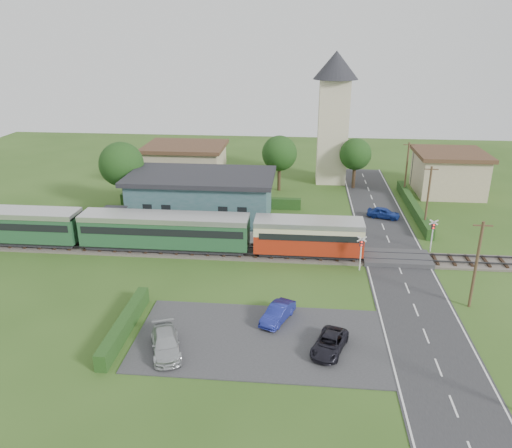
# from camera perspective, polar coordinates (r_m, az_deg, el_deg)

# --- Properties ---
(ground) EXTENTS (120.00, 120.00, 0.00)m
(ground) POSITION_cam_1_polar(r_m,az_deg,el_deg) (45.52, 3.63, -4.71)
(ground) COLOR #2D4C19
(railway_track) EXTENTS (76.00, 3.20, 0.49)m
(railway_track) POSITION_cam_1_polar(r_m,az_deg,el_deg) (47.29, 3.72, -3.54)
(railway_track) COLOR #4C443D
(railway_track) RESTS_ON ground
(road) EXTENTS (6.00, 70.00, 0.05)m
(road) POSITION_cam_1_polar(r_m,az_deg,el_deg) (46.38, 16.12, -5.02)
(road) COLOR #28282B
(road) RESTS_ON ground
(car_park) EXTENTS (17.00, 9.00, 0.08)m
(car_park) POSITION_cam_1_polar(r_m,az_deg,el_deg) (35.16, 0.40, -13.05)
(car_park) COLOR #333335
(car_park) RESTS_ON ground
(crossing_deck) EXTENTS (6.20, 3.40, 0.45)m
(crossing_deck) POSITION_cam_1_polar(r_m,az_deg,el_deg) (48.07, 15.74, -3.77)
(crossing_deck) COLOR #333335
(crossing_deck) RESTS_ON ground
(platform) EXTENTS (30.00, 3.00, 0.45)m
(platform) POSITION_cam_1_polar(r_m,az_deg,el_deg) (51.36, -7.38, -1.49)
(platform) COLOR gray
(platform) RESTS_ON ground
(equipment_hut) EXTENTS (2.30, 2.30, 2.55)m
(equipment_hut) POSITION_cam_1_polar(r_m,az_deg,el_deg) (53.12, -15.90, 0.39)
(equipment_hut) COLOR beige
(equipment_hut) RESTS_ON platform
(station_building) EXTENTS (16.00, 9.00, 5.30)m
(station_building) POSITION_cam_1_polar(r_m,az_deg,el_deg) (55.83, -6.22, 3.12)
(station_building) COLOR #2C5556
(station_building) RESTS_ON ground
(train) EXTENTS (43.20, 2.90, 3.40)m
(train) POSITION_cam_1_polar(r_m,az_deg,el_deg) (49.13, -13.94, -0.57)
(train) COLOR #232328
(train) RESTS_ON ground
(church_tower) EXTENTS (6.00, 6.00, 17.60)m
(church_tower) POSITION_cam_1_polar(r_m,az_deg,el_deg) (69.78, 8.89, 12.94)
(church_tower) COLOR beige
(church_tower) RESTS_ON ground
(house_west) EXTENTS (10.80, 8.80, 5.50)m
(house_west) POSITION_cam_1_polar(r_m,az_deg,el_deg) (70.01, -8.01, 6.81)
(house_west) COLOR tan
(house_west) RESTS_ON ground
(house_east) EXTENTS (8.80, 8.80, 5.50)m
(house_east) POSITION_cam_1_polar(r_m,az_deg,el_deg) (69.81, 21.14, 5.55)
(house_east) COLOR tan
(house_east) RESTS_ON ground
(hedge_carpark) EXTENTS (0.80, 9.00, 1.20)m
(hedge_carpark) POSITION_cam_1_polar(r_m,az_deg,el_deg) (36.78, -14.80, -11.12)
(hedge_carpark) COLOR #193814
(hedge_carpark) RESTS_ON ground
(hedge_roadside) EXTENTS (0.80, 18.00, 1.20)m
(hedge_roadside) POSITION_cam_1_polar(r_m,az_deg,el_deg) (61.56, 17.52, 1.91)
(hedge_roadside) COLOR #193814
(hedge_roadside) RESTS_ON ground
(hedge_station) EXTENTS (22.00, 0.80, 1.30)m
(hedge_station) POSITION_cam_1_polar(r_m,az_deg,el_deg) (60.66, -5.31, 2.59)
(hedge_station) COLOR #193814
(hedge_station) RESTS_ON ground
(tree_a) EXTENTS (5.20, 5.20, 8.00)m
(tree_a) POSITION_cam_1_polar(r_m,az_deg,el_deg) (60.62, -15.12, 6.59)
(tree_a) COLOR #332316
(tree_a) RESTS_ON ground
(tree_b) EXTENTS (4.60, 4.60, 7.34)m
(tree_b) POSITION_cam_1_polar(r_m,az_deg,el_deg) (65.75, 2.70, 8.06)
(tree_b) COLOR #332316
(tree_b) RESTS_ON ground
(tree_c) EXTENTS (4.20, 4.20, 6.78)m
(tree_c) POSITION_cam_1_polar(r_m,az_deg,el_deg) (68.07, 11.29, 7.81)
(tree_c) COLOR #332316
(tree_c) RESTS_ON ground
(utility_pole_b) EXTENTS (1.40, 0.22, 7.00)m
(utility_pole_b) POSITION_cam_1_polar(r_m,az_deg,el_deg) (40.73, 23.87, -4.20)
(utility_pole_b) COLOR #473321
(utility_pole_b) RESTS_ON ground
(utility_pole_c) EXTENTS (1.40, 0.22, 7.00)m
(utility_pole_c) POSITION_cam_1_polar(r_m,az_deg,el_deg) (55.09, 19.05, 2.84)
(utility_pole_c) COLOR #473321
(utility_pole_c) RESTS_ON ground
(utility_pole_d) EXTENTS (1.40, 0.22, 7.00)m
(utility_pole_d) POSITION_cam_1_polar(r_m,az_deg,el_deg) (66.36, 16.82, 6.07)
(utility_pole_d) COLOR #473321
(utility_pole_d) RESTS_ON ground
(crossing_signal_near) EXTENTS (0.84, 0.28, 3.28)m
(crossing_signal_near) POSITION_cam_1_polar(r_m,az_deg,el_deg) (44.58, 11.93, -2.71)
(crossing_signal_near) COLOR silver
(crossing_signal_near) RESTS_ON ground
(crossing_signal_far) EXTENTS (0.84, 0.28, 3.28)m
(crossing_signal_far) POSITION_cam_1_polar(r_m,az_deg,el_deg) (50.29, 19.55, -0.73)
(crossing_signal_far) COLOR silver
(crossing_signal_far) RESTS_ON ground
(streetlamp_west) EXTENTS (0.30, 0.30, 5.15)m
(streetlamp_west) POSITION_cam_1_polar(r_m,az_deg,el_deg) (67.32, -14.82, 5.96)
(streetlamp_west) COLOR #3F3F47
(streetlamp_west) RESTS_ON ground
(streetlamp_east) EXTENTS (0.30, 0.30, 5.15)m
(streetlamp_east) POSITION_cam_1_polar(r_m,az_deg,el_deg) (71.61, 17.47, 6.57)
(streetlamp_east) COLOR #3F3F47
(streetlamp_east) RESTS_ON ground
(car_on_road) EXTENTS (3.89, 2.52, 1.23)m
(car_on_road) POSITION_cam_1_polar(r_m,az_deg,el_deg) (58.31, 14.37, 1.25)
(car_on_road) COLOR navy
(car_on_road) RESTS_ON road
(car_park_blue) EXTENTS (2.63, 3.90, 1.22)m
(car_park_blue) POSITION_cam_1_polar(r_m,az_deg,el_deg) (36.85, 2.50, -10.13)
(car_park_blue) COLOR navy
(car_park_blue) RESTS_ON car_park
(car_park_silver) EXTENTS (3.15, 4.72, 1.27)m
(car_park_silver) POSITION_cam_1_polar(r_m,az_deg,el_deg) (34.10, -10.29, -13.27)
(car_park_silver) COLOR #ABADB0
(car_park_silver) RESTS_ON car_park
(car_park_dark) EXTENTS (2.94, 4.25, 1.08)m
(car_park_dark) POSITION_cam_1_polar(r_m,az_deg,el_deg) (34.07, 8.38, -13.37)
(car_park_dark) COLOR black
(car_park_dark) RESTS_ON car_park
(pedestrian_near) EXTENTS (0.73, 0.62, 1.70)m
(pedestrian_near) POSITION_cam_1_polar(r_m,az_deg,el_deg) (50.17, -1.12, -0.54)
(pedestrian_near) COLOR gray
(pedestrian_near) RESTS_ON platform
(pedestrian_far) EXTENTS (0.59, 0.75, 1.52)m
(pedestrian_far) POSITION_cam_1_polar(r_m,az_deg,el_deg) (53.02, -14.87, -0.17)
(pedestrian_far) COLOR gray
(pedestrian_far) RESTS_ON platform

